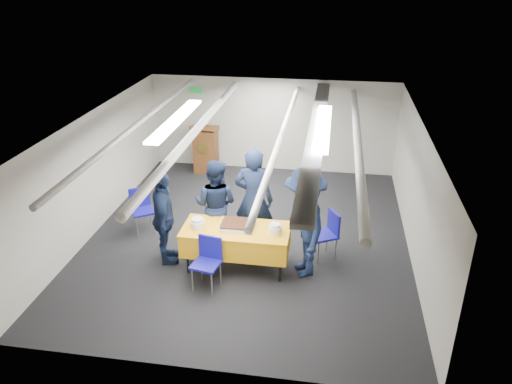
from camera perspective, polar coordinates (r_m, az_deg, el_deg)
ground at (r=9.68m, az=-0.84°, el=-5.07°), size 7.00×7.00×0.00m
room_shell at (r=9.28m, az=0.09°, el=5.88°), size 6.00×7.00×2.30m
serving_table at (r=8.48m, az=-2.28°, el=-5.44°), size 1.81×0.83×0.77m
sheet_cake at (r=8.38m, az=-2.09°, el=-3.79°), size 0.57×0.44×0.10m
plate_stack_left at (r=8.44m, az=-6.70°, el=-3.56°), size 0.24×0.24×0.16m
plate_stack_right at (r=8.20m, az=2.20°, el=-4.24°), size 0.22×0.22×0.17m
podium at (r=12.45m, az=-5.76°, el=4.99°), size 0.62×0.53×1.25m
chair_near at (r=8.09m, az=-5.50°, el=-7.44°), size 0.49×0.49×0.87m
chair_right at (r=8.90m, az=8.23°, el=-4.32°), size 0.57×0.57×0.87m
chair_left at (r=9.92m, az=-12.97°, el=-1.51°), size 0.58×0.58×0.87m
sailor_a at (r=8.90m, az=-0.25°, el=-0.86°), size 0.76×0.54×1.94m
sailor_b at (r=9.01m, az=-4.65°, el=-1.45°), size 0.92×0.77×1.70m
sailor_c at (r=8.67m, az=-10.49°, el=-2.98°), size 0.71×1.07×1.70m
sailor_d at (r=8.20m, az=5.58°, el=-3.53°), size 1.06×1.39×1.91m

